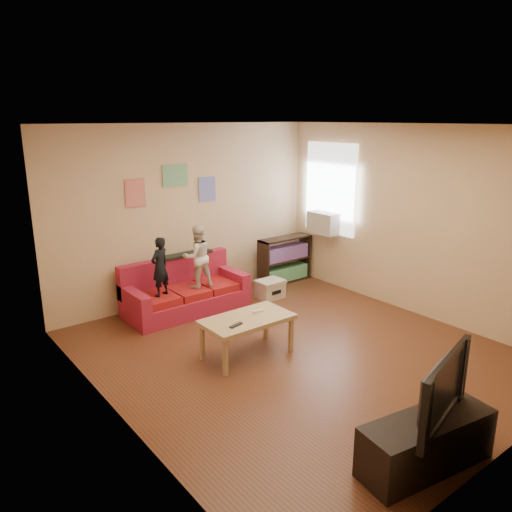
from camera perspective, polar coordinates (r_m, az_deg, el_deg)
room_shell at (r=5.77m, az=4.89°, el=1.18°), size 4.52×5.02×2.72m
sofa at (r=7.48m, az=-8.20°, el=-4.21°), size 1.79×0.82×0.79m
child_a at (r=6.98m, az=-10.92°, el=-1.22°), size 0.35×0.29×0.84m
child_b at (r=7.25m, az=-6.73°, el=-0.06°), size 0.48×0.40×0.92m
coffee_table at (r=5.99m, az=-1.01°, el=-7.65°), size 1.08×0.59×0.49m
remote at (r=5.73m, az=-2.30°, el=-7.90°), size 0.19×0.09×0.02m
game_controller at (r=6.10m, az=0.21°, el=-6.33°), size 0.14×0.05×0.03m
bookshelf at (r=8.69m, az=3.28°, el=-0.66°), size 0.99×0.30×0.79m
window at (r=8.40m, az=8.49°, el=7.63°), size 0.04×1.08×1.48m
ac_unit at (r=8.41m, az=7.77°, el=3.79°), size 0.28×0.55×0.35m
artwork_left at (r=7.28m, az=-13.65°, el=7.03°), size 0.30×0.01×0.40m
artwork_center at (r=7.55m, az=-9.21°, el=9.08°), size 0.42×0.01×0.32m
artwork_right at (r=7.85m, az=-5.60°, el=7.62°), size 0.30×0.01×0.38m
file_box at (r=7.94m, az=1.64°, el=-3.76°), size 0.42×0.32×0.29m
tv_stand at (r=4.55m, az=18.88°, el=-19.54°), size 1.23×0.58×0.45m
television at (r=4.28m, az=19.50°, el=-13.88°), size 1.01×0.39×0.58m
tissue at (r=7.22m, az=-1.88°, el=-6.60°), size 0.12×0.12×0.11m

